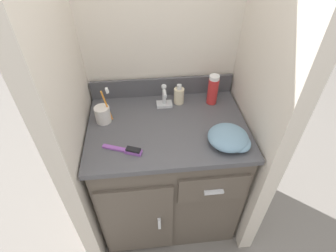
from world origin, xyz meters
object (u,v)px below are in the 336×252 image
Objects in this scene: hairbrush at (128,150)px; hand_towel at (230,138)px; shaving_cream_can at (213,90)px; soap_dispenser at (179,95)px; toothbrush_cup at (103,114)px.

hand_towel is at bearing 21.68° from hairbrush.
shaving_cream_can is at bearing 91.82° from hand_towel.
soap_dispenser is 0.42m from hand_towel.
hand_towel is (0.01, -0.35, -0.05)m from shaving_cream_can.
soap_dispenser is 0.71× the size of shaving_cream_can.
toothbrush_cup reaches higher than shaving_cream_can.
toothbrush_cup is at bearing -163.35° from soap_dispenser.
shaving_cream_can is (0.62, 0.11, 0.04)m from toothbrush_cup.
shaving_cream_can is 0.35m from hand_towel.
toothbrush_cup reaches higher than soap_dispenser.
shaving_cream_can reaches higher than hand_towel.
toothbrush_cup is 0.63m from shaving_cream_can.
shaving_cream_can is 0.88× the size of hand_towel.
shaving_cream_can is at bearing 56.80° from hairbrush.
hairbrush is (0.13, -0.24, -0.04)m from toothbrush_cup.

